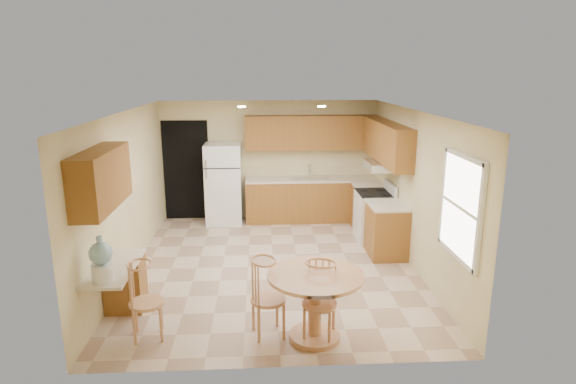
{
  "coord_description": "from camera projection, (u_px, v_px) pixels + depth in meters",
  "views": [
    {
      "loc": [
        -0.19,
        -7.3,
        3.11
      ],
      "look_at": [
        0.26,
        0.3,
        1.17
      ],
      "focal_mm": 30.0,
      "sensor_mm": 36.0,
      "label": 1
    }
  ],
  "objects": [
    {
      "name": "can_light_b",
      "position": [
        322.0,
        106.0,
        8.44
      ],
      "size": [
        0.14,
        0.14,
        0.02
      ],
      "primitive_type": "cylinder",
      "color": "white",
      "rests_on": "ceiling"
    },
    {
      "name": "sink",
      "position": [
        310.0,
        178.0,
        10.03
      ],
      "size": [
        0.78,
        0.44,
        0.01
      ],
      "primitive_type": "cube",
      "color": "silver",
      "rests_on": "counter_back"
    },
    {
      "name": "upper_cab_left",
      "position": [
        101.0,
        179.0,
        5.72
      ],
      "size": [
        0.33,
        1.4,
        0.7
      ],
      "primitive_type": "cube",
      "color": "#965F26",
      "rests_on": "wall_left"
    },
    {
      "name": "wall_right",
      "position": [
        414.0,
        190.0,
        7.66
      ],
      "size": [
        0.02,
        5.5,
        2.5
      ],
      "primitive_type": "cube",
      "color": "beige",
      "rests_on": "floor"
    },
    {
      "name": "refrigerator",
      "position": [
        224.0,
        184.0,
        9.9
      ],
      "size": [
        0.73,
        0.71,
        1.66
      ],
      "color": "white",
      "rests_on": "floor"
    },
    {
      "name": "chair_desk",
      "position": [
        144.0,
        297.0,
        5.54
      ],
      "size": [
        0.41,
        0.54,
        0.94
      ],
      "rotation": [
        0.0,
        0.0,
        -1.38
      ],
      "color": "tan",
      "rests_on": "floor"
    },
    {
      "name": "desk_pedestal",
      "position": [
        125.0,
        284.0,
        6.36
      ],
      "size": [
        0.48,
        0.42,
        0.72
      ],
      "primitive_type": "cube",
      "color": "#965F26",
      "rests_on": "floor"
    },
    {
      "name": "counter_right_a",
      "position": [
        369.0,
        185.0,
        9.53
      ],
      "size": [
        0.63,
        0.59,
        0.04
      ],
      "primitive_type": "cube",
      "color": "beige",
      "rests_on": "base_cab_right_a"
    },
    {
      "name": "wall_back",
      "position": [
        269.0,
        160.0,
        10.19
      ],
      "size": [
        4.5,
        0.02,
        2.5
      ],
      "primitive_type": "cube",
      "color": "beige",
      "rests_on": "floor"
    },
    {
      "name": "upper_cab_right",
      "position": [
        386.0,
        142.0,
        8.67
      ],
      "size": [
        0.33,
        2.42,
        0.7
      ],
      "primitive_type": "cube",
      "color": "#965F26",
      "rests_on": "wall_right"
    },
    {
      "name": "chair_table_b",
      "position": [
        321.0,
        298.0,
        5.51
      ],
      "size": [
        0.42,
        0.45,
        0.94
      ],
      "rotation": [
        0.0,
        0.0,
        2.83
      ],
      "color": "tan",
      "rests_on": "floor"
    },
    {
      "name": "ceiling",
      "position": [
        272.0,
        112.0,
        7.22
      ],
      "size": [
        4.5,
        5.5,
        0.02
      ],
      "primitive_type": "cube",
      "color": "white",
      "rests_on": "wall_back"
    },
    {
      "name": "stove",
      "position": [
        374.0,
        215.0,
        8.98
      ],
      "size": [
        0.65,
        0.76,
        1.09
      ],
      "color": "white",
      "rests_on": "floor"
    },
    {
      "name": "upper_cab_back",
      "position": [
        311.0,
        133.0,
        9.93
      ],
      "size": [
        2.75,
        0.33,
        0.7
      ],
      "primitive_type": "cube",
      "color": "#965F26",
      "rests_on": "wall_back"
    },
    {
      "name": "base_cab_right_a",
      "position": [
        368.0,
        207.0,
        9.64
      ],
      "size": [
        0.6,
        0.59,
        0.87
      ],
      "primitive_type": "cube",
      "color": "#965F26",
      "rests_on": "floor"
    },
    {
      "name": "wall_front",
      "position": [
        281.0,
        259.0,
        4.87
      ],
      "size": [
        4.5,
        0.02,
        2.5
      ],
      "primitive_type": "cube",
      "color": "beige",
      "rests_on": "floor"
    },
    {
      "name": "water_crock",
      "position": [
        101.0,
        261.0,
        5.43
      ],
      "size": [
        0.26,
        0.26,
        0.54
      ],
      "color": "white",
      "rests_on": "desk_top"
    },
    {
      "name": "wall_left",
      "position": [
        127.0,
        194.0,
        7.4
      ],
      "size": [
        0.02,
        5.5,
        2.5
      ],
      "primitive_type": "cube",
      "color": "beige",
      "rests_on": "floor"
    },
    {
      "name": "doorway",
      "position": [
        186.0,
        170.0,
        10.13
      ],
      "size": [
        0.9,
        0.02,
        2.1
      ],
      "primitive_type": "cube",
      "color": "black",
      "rests_on": "floor"
    },
    {
      "name": "can_light_a",
      "position": [
        242.0,
        107.0,
        8.36
      ],
      "size": [
        0.14,
        0.14,
        0.02
      ],
      "primitive_type": "cylinder",
      "color": "white",
      "rests_on": "ceiling"
    },
    {
      "name": "chair_table_a",
      "position": [
        268.0,
        293.0,
        5.6
      ],
      "size": [
        0.42,
        0.55,
        0.96
      ],
      "rotation": [
        0.0,
        0.0,
        -1.34
      ],
      "color": "tan",
      "rests_on": "floor"
    },
    {
      "name": "counter_right_b",
      "position": [
        388.0,
        205.0,
        8.12
      ],
      "size": [
        0.63,
        0.8,
        0.04
      ],
      "primitive_type": "cube",
      "color": "beige",
      "rests_on": "base_cab_right_b"
    },
    {
      "name": "counter_back",
      "position": [
        312.0,
        179.0,
        10.04
      ],
      "size": [
        2.75,
        0.63,
        0.04
      ],
      "primitive_type": "cube",
      "color": "beige",
      "rests_on": "base_cab_back"
    },
    {
      "name": "range_hood",
      "position": [
        381.0,
        165.0,
        8.75
      ],
      "size": [
        0.5,
        0.76,
        0.14
      ],
      "primitive_type": "cube",
      "color": "silver",
      "rests_on": "upper_cab_right"
    },
    {
      "name": "desk_top",
      "position": [
        114.0,
        268.0,
        5.9
      ],
      "size": [
        0.5,
        1.2,
        0.04
      ],
      "primitive_type": "cube",
      "color": "beige",
      "rests_on": "desk_pedestal"
    },
    {
      "name": "window",
      "position": [
        461.0,
        207.0,
        5.81
      ],
      "size": [
        0.06,
        1.12,
        1.3
      ],
      "color": "white",
      "rests_on": "wall_right"
    },
    {
      "name": "dining_table",
      "position": [
        315.0,
        297.0,
        5.6
      ],
      "size": [
        1.12,
        1.12,
        0.83
      ],
      "rotation": [
        0.0,
        0.0,
        -0.01
      ],
      "color": "tan",
      "rests_on": "floor"
    },
    {
      "name": "base_cab_right_b",
      "position": [
        386.0,
        231.0,
        8.23
      ],
      "size": [
        0.6,
        0.8,
        0.87
      ],
      "primitive_type": "cube",
      "color": "#965F26",
      "rests_on": "floor"
    },
    {
      "name": "base_cab_back",
      "position": [
        311.0,
        200.0,
        10.15
      ],
      "size": [
        2.75,
        0.6,
        0.87
      ],
      "primitive_type": "cube",
      "color": "#965F26",
      "rests_on": "floor"
    },
    {
      "name": "floor",
      "position": [
        273.0,
        266.0,
        7.84
      ],
      "size": [
        5.5,
        5.5,
        0.0
      ],
      "primitive_type": "plane",
      "color": "#CFB296",
      "rests_on": "ground"
    }
  ]
}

